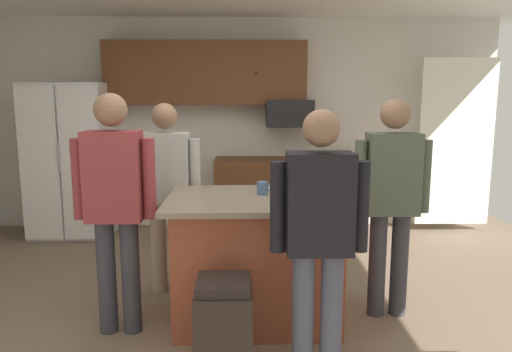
% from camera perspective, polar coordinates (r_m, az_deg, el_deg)
% --- Properties ---
extents(floor, '(7.04, 7.04, 0.00)m').
position_cam_1_polar(floor, '(3.82, -2.26, -16.75)').
color(floor, '#7F6B56').
rests_on(floor, ground).
extents(back_wall, '(6.40, 0.10, 2.60)m').
position_cam_1_polar(back_wall, '(6.23, -1.90, 6.05)').
color(back_wall, silver).
rests_on(back_wall, ground).
extents(french_door_window_panel, '(0.90, 0.06, 2.00)m').
position_cam_1_polar(french_door_window_panel, '(6.37, 22.20, 3.61)').
color(french_door_window_panel, white).
rests_on(french_door_window_panel, ground).
extents(cabinet_run_upper, '(2.40, 0.38, 0.75)m').
position_cam_1_polar(cabinet_run_upper, '(6.04, -5.84, 11.83)').
color(cabinet_run_upper, brown).
extents(cabinet_run_lower, '(1.80, 0.63, 0.90)m').
position_cam_1_polar(cabinet_run_lower, '(6.05, 3.81, -2.21)').
color(cabinet_run_lower, brown).
rests_on(cabinet_run_lower, ground).
extents(refrigerator, '(0.91, 0.76, 1.81)m').
position_cam_1_polar(refrigerator, '(6.21, -20.73, 1.73)').
color(refrigerator, white).
rests_on(refrigerator, ground).
extents(microwave_over_range, '(0.56, 0.40, 0.32)m').
position_cam_1_polar(microwave_over_range, '(5.94, 3.90, 7.31)').
color(microwave_over_range, black).
extents(kitchen_island, '(1.32, 0.94, 0.94)m').
position_cam_1_polar(kitchen_island, '(3.71, 0.10, -9.54)').
color(kitchen_island, '#9E4C33').
rests_on(kitchen_island, ground).
extents(person_guest_left, '(0.57, 0.22, 1.61)m').
position_cam_1_polar(person_guest_left, '(4.18, -10.36, -1.12)').
color(person_guest_left, tan).
rests_on(person_guest_left, ground).
extents(person_elder_center, '(0.57, 0.22, 1.65)m').
position_cam_1_polar(person_elder_center, '(3.79, 15.51, -2.03)').
color(person_elder_center, '#383842').
rests_on(person_elder_center, ground).
extents(person_guest_right, '(0.57, 0.22, 1.70)m').
position_cam_1_polar(person_guest_right, '(3.51, -16.12, -2.49)').
color(person_guest_right, '#383842').
rests_on(person_guest_right, ground).
extents(person_guest_by_door, '(0.57, 0.22, 1.61)m').
position_cam_1_polar(person_guest_by_door, '(2.86, 7.35, -6.13)').
color(person_guest_by_door, '#4C5166').
rests_on(person_guest_by_door, ground).
extents(glass_short_whisky, '(0.06, 0.06, 0.15)m').
position_cam_1_polar(glass_short_whisky, '(3.67, 5.87, -0.97)').
color(glass_short_whisky, black).
rests_on(glass_short_whisky, kitchen_island).
extents(mug_blue_stoneware, '(0.12, 0.08, 0.10)m').
position_cam_1_polar(mug_blue_stoneware, '(3.66, 0.78, -1.42)').
color(mug_blue_stoneware, '#4C6B99').
rests_on(mug_blue_stoneware, kitchen_island).
extents(mug_ceramic_white, '(0.13, 0.08, 0.10)m').
position_cam_1_polar(mug_ceramic_white, '(3.41, 4.73, -2.25)').
color(mug_ceramic_white, white).
rests_on(mug_ceramic_white, kitchen_island).
extents(glass_pilsner, '(0.06, 0.06, 0.12)m').
position_cam_1_polar(glass_pilsner, '(3.67, 4.03, -1.21)').
color(glass_pilsner, black).
rests_on(glass_pilsner, kitchen_island).
extents(trash_bin, '(0.34, 0.34, 0.61)m').
position_cam_1_polar(trash_bin, '(3.09, -3.73, -17.28)').
color(trash_bin, black).
rests_on(trash_bin, ground).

